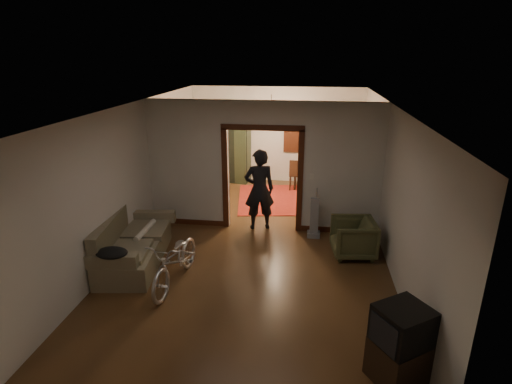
% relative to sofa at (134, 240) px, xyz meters
% --- Properties ---
extents(floor, '(5.00, 8.50, 0.01)m').
position_rel_sofa_xyz_m(floor, '(2.15, 1.16, -0.47)').
color(floor, '#3B2412').
rests_on(floor, ground).
extents(ceiling, '(5.00, 8.50, 0.01)m').
position_rel_sofa_xyz_m(ceiling, '(2.15, 1.16, 2.33)').
color(ceiling, white).
rests_on(ceiling, floor).
extents(wall_back, '(5.00, 0.02, 2.80)m').
position_rel_sofa_xyz_m(wall_back, '(2.15, 5.41, 0.93)').
color(wall_back, beige).
rests_on(wall_back, floor).
extents(wall_left, '(0.02, 8.50, 2.80)m').
position_rel_sofa_xyz_m(wall_left, '(-0.35, 1.16, 0.93)').
color(wall_left, beige).
rests_on(wall_left, floor).
extents(wall_right, '(0.02, 8.50, 2.80)m').
position_rel_sofa_xyz_m(wall_right, '(4.65, 1.16, 0.93)').
color(wall_right, beige).
rests_on(wall_right, floor).
extents(partition_wall, '(5.00, 0.14, 2.80)m').
position_rel_sofa_xyz_m(partition_wall, '(2.15, 1.91, 0.93)').
color(partition_wall, beige).
rests_on(partition_wall, floor).
extents(door_casing, '(1.74, 0.20, 2.32)m').
position_rel_sofa_xyz_m(door_casing, '(2.15, 1.91, 0.63)').
color(door_casing, '#3B190D').
rests_on(door_casing, floor).
extents(far_window, '(0.98, 0.06, 1.28)m').
position_rel_sofa_xyz_m(far_window, '(2.85, 5.37, 1.08)').
color(far_window, black).
rests_on(far_window, wall_back).
extents(chandelier, '(0.24, 0.24, 0.24)m').
position_rel_sofa_xyz_m(chandelier, '(2.15, 3.66, 1.88)').
color(chandelier, '#FFE0A5').
rests_on(chandelier, ceiling).
extents(light_switch, '(0.08, 0.01, 0.12)m').
position_rel_sofa_xyz_m(light_switch, '(3.20, 1.83, 0.78)').
color(light_switch, silver).
rests_on(light_switch, partition_wall).
extents(sofa, '(1.19, 2.15, 0.94)m').
position_rel_sofa_xyz_m(sofa, '(0.00, 0.00, 0.00)').
color(sofa, brown).
rests_on(sofa, floor).
extents(rolled_paper, '(0.11, 0.86, 0.11)m').
position_rel_sofa_xyz_m(rolled_paper, '(0.10, 0.30, 0.06)').
color(rolled_paper, beige).
rests_on(rolled_paper, sofa).
extents(jacket, '(0.52, 0.39, 0.15)m').
position_rel_sofa_xyz_m(jacket, '(0.05, -0.91, 0.21)').
color(jacket, black).
rests_on(jacket, sofa).
extents(bicycle, '(0.74, 1.72, 0.88)m').
position_rel_sofa_xyz_m(bicycle, '(0.99, -0.59, -0.03)').
color(bicycle, silver).
rests_on(bicycle, floor).
extents(armchair, '(0.88, 0.86, 0.73)m').
position_rel_sofa_xyz_m(armchair, '(4.03, 0.85, -0.11)').
color(armchair, '#444828').
rests_on(armchair, floor).
extents(tv_stand, '(0.77, 0.76, 0.53)m').
position_rel_sofa_xyz_m(tv_stand, '(4.27, -2.26, -0.21)').
color(tv_stand, black).
rests_on(tv_stand, floor).
extents(crt_tv, '(0.76, 0.75, 0.49)m').
position_rel_sofa_xyz_m(crt_tv, '(4.27, -2.26, 0.27)').
color(crt_tv, black).
rests_on(crt_tv, tv_stand).
extents(vacuum, '(0.27, 0.22, 0.87)m').
position_rel_sofa_xyz_m(vacuum, '(3.29, 1.56, -0.04)').
color(vacuum, gray).
rests_on(vacuum, floor).
extents(person, '(0.75, 0.60, 1.80)m').
position_rel_sofa_xyz_m(person, '(2.09, 1.86, 0.43)').
color(person, black).
rests_on(person, floor).
extents(oriental_rug, '(2.09, 2.56, 0.02)m').
position_rel_sofa_xyz_m(oriental_rug, '(2.20, 3.71, -0.46)').
color(oriental_rug, maroon).
rests_on(oriental_rug, floor).
extents(locker, '(1.00, 0.66, 1.85)m').
position_rel_sofa_xyz_m(locker, '(0.90, 5.17, 0.45)').
color(locker, '#27321E').
rests_on(locker, floor).
extents(globe, '(0.30, 0.30, 0.30)m').
position_rel_sofa_xyz_m(globe, '(0.90, 5.17, 1.47)').
color(globe, '#1E5972').
rests_on(globe, locker).
extents(desk, '(0.99, 0.56, 0.73)m').
position_rel_sofa_xyz_m(desk, '(3.20, 4.76, -0.11)').
color(desk, black).
rests_on(desk, floor).
extents(desk_chair, '(0.40, 0.40, 0.90)m').
position_rel_sofa_xyz_m(desk_chair, '(2.80, 4.64, -0.02)').
color(desk_chair, black).
rests_on(desk_chair, floor).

